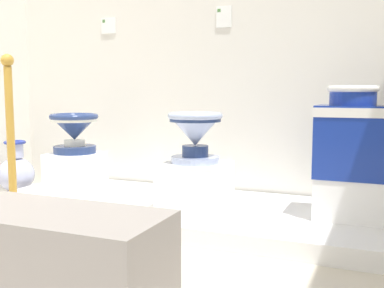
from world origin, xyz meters
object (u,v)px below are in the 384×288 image
decorative_vase_spare (16,172)px  museum_bench (36,265)px  plinth_block_slender_white (76,172)px  plinth_block_broad_patterned (349,198)px  plinth_block_leftmost (195,185)px  antique_toilet_leftmost (195,132)px  antique_toilet_broad_patterned (352,132)px  stanchion_post_near_left (13,194)px  antique_toilet_slender_white (74,129)px  info_placard_first (108,26)px  info_placard_second (224,17)px

decorative_vase_spare → museum_bench: decorative_vase_spare is taller
museum_bench → plinth_block_slender_white: bearing=122.1°
plinth_block_slender_white → decorative_vase_spare: (-0.62, 0.09, -0.06)m
plinth_block_slender_white → plinth_block_broad_patterned: plinth_block_slender_white is taller
museum_bench → plinth_block_leftmost: bearing=88.0°
antique_toilet_leftmost → antique_toilet_broad_patterned: antique_toilet_broad_patterned is taller
stanchion_post_near_left → museum_bench: size_ratio=1.04×
antique_toilet_broad_patterned → museum_bench: size_ratio=0.53×
decorative_vase_spare → stanchion_post_near_left: size_ratio=0.43×
antique_toilet_slender_white → plinth_block_broad_patterned: antique_toilet_slender_white is taller
plinth_block_broad_patterned → antique_toilet_broad_patterned: bearing=0.0°
decorative_vase_spare → stanchion_post_near_left: 1.28m
info_placard_first → info_placard_second: info_placard_second is taller
plinth_block_slender_white → stanchion_post_near_left: (0.25, -0.85, 0.04)m
plinth_block_broad_patterned → museum_bench: size_ratio=0.38×
antique_toilet_leftmost → antique_toilet_broad_patterned: 0.89m
decorative_vase_spare → info_placard_first: bearing=32.6°
plinth_block_broad_patterned → antique_toilet_broad_patterned: 0.36m
plinth_block_leftmost → plinth_block_broad_patterned: size_ratio=1.06×
plinth_block_slender_white → plinth_block_leftmost: size_ratio=0.86×
stanchion_post_near_left → museum_bench: stanchion_post_near_left is taller
antique_toilet_broad_patterned → info_placard_second: size_ratio=3.42×
plinth_block_leftmost → stanchion_post_near_left: size_ratio=0.39×
antique_toilet_leftmost → stanchion_post_near_left: 1.08m
antique_toilet_leftmost → decorative_vase_spare: 1.61m
antique_toilet_slender_white → stanchion_post_near_left: (0.25, -0.85, -0.26)m
antique_toilet_slender_white → info_placard_first: bearing=91.6°
antique_toilet_slender_white → plinth_block_broad_patterned: bearing=-0.1°
antique_toilet_broad_patterned → plinth_block_slender_white: bearing=179.9°
antique_toilet_leftmost → info_placard_first: bearing=150.0°
antique_toilet_slender_white → plinth_block_broad_patterned: size_ratio=0.92×
antique_toilet_slender_white → decorative_vase_spare: bearing=171.9°
plinth_block_leftmost → antique_toilet_leftmost: size_ratio=1.16×
plinth_block_slender_white → antique_toilet_broad_patterned: 1.86m
museum_bench → info_placard_second: bearing=88.8°
info_placard_first → decorative_vase_spare: (-0.61, -0.39, -1.13)m
info_placard_second → stanchion_post_near_left: 1.82m
antique_toilet_slender_white → stanchion_post_near_left: bearing=-73.8°
plinth_block_broad_patterned → info_placard_first: bearing=165.2°
plinth_block_slender_white → museum_bench: size_ratio=0.35×
plinth_block_slender_white → antique_toilet_leftmost: bearing=-4.0°
stanchion_post_near_left → museum_bench: (0.64, -0.57, -0.08)m
plinth_block_leftmost → antique_toilet_slender_white: bearing=176.0°
info_placard_second → antique_toilet_leftmost: bearing=-89.1°
stanchion_post_near_left → antique_toilet_slender_white: bearing=106.2°
antique_toilet_slender_white → decorative_vase_spare: antique_toilet_slender_white is taller
antique_toilet_slender_white → museum_bench: bearing=-57.9°
plinth_block_leftmost → museum_bench: bearing=-92.0°
plinth_block_slender_white → info_placard_second: info_placard_second is taller
antique_toilet_leftmost → plinth_block_leftmost: bearing=-90.0°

